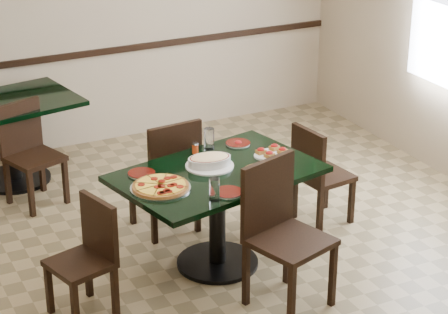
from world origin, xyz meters
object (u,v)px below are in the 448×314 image
lasagna_casserole (210,161)px  bruschetta_platter (272,152)px  chair_left (89,252)px  chair_far (169,170)px  chair_right (317,171)px  main_table (217,194)px  chair_near (280,225)px  back_table (10,125)px  back_chair_near (28,148)px  bread_basket (255,171)px  pepperoni_pizza (160,186)px

lasagna_casserole → bruschetta_platter: bearing=6.1°
chair_left → lasagna_casserole: 1.10m
chair_far → chair_right: (1.10, -0.37, -0.08)m
lasagna_casserole → main_table: bearing=-74.1°
chair_near → chair_right: 1.20m
main_table → back_table: bearing=102.4°
main_table → chair_left: 1.04m
back_chair_near → bruschetta_platter: back_chair_near is taller
bruschetta_platter → chair_far: bearing=130.4°
back_chair_near → bread_basket: back_chair_near is taller
main_table → chair_far: bearing=88.1°
chair_near → lasagna_casserole: size_ratio=2.91×
pepperoni_pizza → bread_basket: bread_basket is taller
back_chair_near → back_table: bearing=75.0°
back_table → chair_near: size_ratio=1.25×
back_table → lasagna_casserole: lasagna_casserole is taller
chair_left → back_chair_near: (0.08, 1.82, 0.04)m
chair_right → lasagna_casserole: 1.08m
back_chair_near → pepperoni_pizza: (0.47, -1.75, 0.29)m
lasagna_casserole → bruschetta_platter: size_ratio=1.11×
chair_right → pepperoni_pizza: chair_right is taller
pepperoni_pizza → bruschetta_platter: bruschetta_platter is taller
chair_far → chair_right: size_ratio=1.15×
bread_basket → chair_right: bearing=6.8°
main_table → bruschetta_platter: (0.48, 0.08, 0.21)m
chair_far → back_table: bearing=-65.1°
back_table → back_chair_near: bearing=-95.7°
back_chair_near → bread_basket: bearing=-77.6°
main_table → lasagna_casserole: lasagna_casserole is taller
main_table → chair_left: chair_left is taller
chair_left → pepperoni_pizza: 0.64m
chair_right → chair_far: bearing=64.4°
chair_far → chair_left: (-0.91, -0.78, -0.09)m
chair_far → bruschetta_platter: size_ratio=3.02×
main_table → bread_basket: bearing=-55.8°
chair_near → bread_basket: (0.03, 0.41, 0.22)m
main_table → chair_near: bearing=-86.7°
chair_left → back_chair_near: back_chair_near is taller
chair_far → pepperoni_pizza: (-0.36, -0.71, 0.24)m
main_table → bruschetta_platter: bearing=-2.4°
back_chair_near → bruschetta_platter: size_ratio=2.75×
main_table → pepperoni_pizza: size_ratio=3.79×
chair_far → chair_left: bearing=36.0°
chair_near → pepperoni_pizza: size_ratio=2.46×
main_table → bruschetta_platter: size_ratio=4.98×
back_table → bruschetta_platter: 2.51m
lasagna_casserole → chair_left: bearing=-157.9°
chair_far → lasagna_casserole: chair_far is taller
back_chair_near → lasagna_casserole: 1.84m
chair_right → bruschetta_platter: 0.62m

